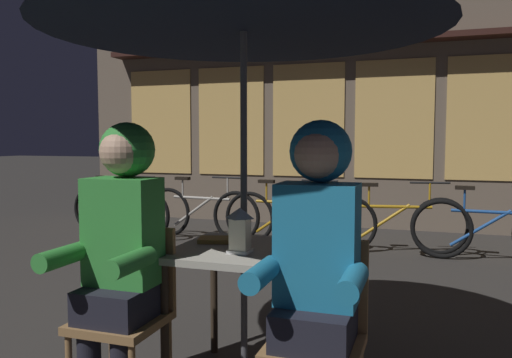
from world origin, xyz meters
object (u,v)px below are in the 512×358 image
Objects in this scene: bicycle_third at (288,218)px; bicycle_fifth at (492,231)px; chair_right at (318,328)px; book at (217,240)px; person_right_hooded at (316,251)px; lantern at (240,229)px; person_left_hooded at (120,237)px; bicycle_fourth at (394,224)px; cafe_table at (244,266)px; bicycle_second at (201,213)px; chair_left at (128,306)px; bicycle_nearest at (119,211)px.

bicycle_fifth is (2.27, -0.10, 0.00)m from bicycle_third.
chair_right is 0.86m from book.
chair_right is 0.36m from person_right_hooded.
person_left_hooded is at bearing -148.33° from lantern.
bicycle_fourth is (0.08, 3.90, -0.50)m from person_right_hooded.
book is at bearing 154.54° from cafe_table.
lantern reaches higher than cafe_table.
bicycle_second is (-2.37, 3.98, -0.50)m from person_right_hooded.
bicycle_third and bicycle_fifth have the same top height.
chair_left is at bearing -142.45° from cafe_table.
cafe_table is at bearing 142.45° from chair_right.
chair_right is 3.89m from bicycle_fifth.
bicycle_third is (1.21, -0.09, 0.00)m from bicycle_second.
chair_left is 4.35× the size of book.
bicycle_second is (1.13, 0.18, 0.00)m from bicycle_nearest.
bicycle_second and bicycle_third have the same top height.
bicycle_second is 3.88m from book.
bicycle_fourth is at bearing 61.48° from book.
lantern is at bearing -48.87° from bicycle_nearest.
bicycle_fourth is (1.04, 3.84, -0.14)m from chair_left.
person_right_hooded is at bearing -34.01° from lantern.
bicycle_nearest is at bearing 179.85° from bicycle_fifth.
lantern is 3.85m from bicycle_fifth.
cafe_table is 4.54m from bicycle_nearest.
bicycle_fourth is (0.56, 3.47, -0.29)m from cafe_table.
cafe_table is 4.04m from bicycle_second.
person_left_hooded is 0.83× the size of bicycle_third.
chair_right is at bearing -37.55° from cafe_table.
bicycle_fifth is (1.10, 3.79, -0.50)m from person_right_hooded.
person_right_hooded is (0.96, 0.00, 0.00)m from person_left_hooded.
chair_right is 0.62× the size of person_right_hooded.
chair_left is 4.53m from bicycle_nearest.
chair_left is 0.60m from book.
person_left_hooded reaches higher than bicycle_second.
bicycle_nearest is (-3.05, 3.49, -0.51)m from lantern.
lantern reaches higher than bicycle_second.
book is at bearing 61.44° from person_left_hooded.
lantern is (0.02, -0.12, 0.22)m from cafe_table.
cafe_table is 0.44× the size of bicycle_third.
person_left_hooded is at bearing -56.17° from bicycle_nearest.
person_left_hooded reaches higher than chair_left.
chair_right is at bearing -28.84° from lantern.
person_left_hooded reaches higher than bicycle_nearest.
bicycle_fifth is at bearing -0.15° from bicycle_nearest.
bicycle_nearest and bicycle_second have the same top height.
bicycle_second is 1.00× the size of bicycle_fifth.
bicycle_fifth is at bearing -2.64° from bicycle_third.
person_left_hooded is at bearing -176.61° from chair_right.
bicycle_second is (-1.41, 3.98, -0.50)m from person_left_hooded.
bicycle_third is at bearing 101.24° from cafe_table.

